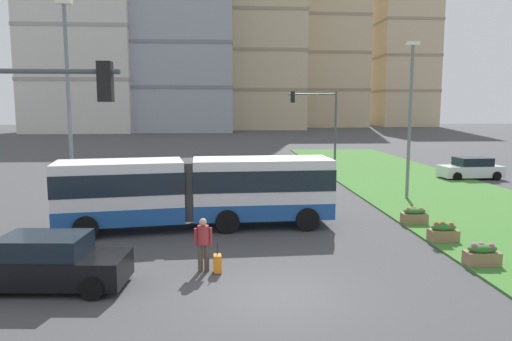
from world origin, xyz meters
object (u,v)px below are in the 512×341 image
Objects in this scene: car_black_sedan at (49,263)px; apartment_tower_westcentre at (181,28)px; flower_planter_1 at (443,232)px; streetlight_left at (69,103)px; flower_planter_0 at (482,254)px; articulated_bus at (197,190)px; apartment_tower_west at (81,7)px; apartment_tower_east at (405,42)px; car_white_van at (471,169)px; flower_planter_2 at (414,215)px; traffic_light_far_right at (321,120)px; rolling_suitcase at (217,263)px; streetlight_median at (410,114)px; pedestrian_crossing at (203,241)px; apartment_tower_centre at (266,16)px; apartment_tower_eastcentre at (332,39)px.

apartment_tower_westcentre is at bearing 92.35° from car_black_sedan.
flower_planter_1 is 0.11× the size of streetlight_left.
streetlight_left is at bearing 153.11° from flower_planter_0.
articulated_bus is 0.24× the size of apartment_tower_west.
car_white_van is at bearing -107.46° from apartment_tower_east.
flower_planter_1 is 118.65m from apartment_tower_east.
articulated_bus is 9.73m from flower_planter_2.
car_white_van is at bearing 41.01° from car_black_sedan.
traffic_light_far_right is 0.13× the size of apartment_tower_west.
rolling_suitcase is (4.87, 0.97, -0.44)m from car_black_sedan.
streetlight_left reaches higher than flower_planter_2.
car_white_van is at bearing 44.21° from streetlight_median.
flower_planter_1 is 0.13× the size of streetlight_median.
flower_planter_1 is (9.16, 2.70, -0.58)m from pedestrian_crossing.
apartment_tower_westcentre reaches higher than flower_planter_0.
apartment_tower_west reaches higher than apartment_tower_westcentre.
rolling_suitcase is 0.02× the size of apartment_tower_centre.
traffic_light_far_right is 0.15× the size of apartment_tower_westcentre.
apartment_tower_west reaches higher than streetlight_median.
pedestrian_crossing is at bearing -111.15° from traffic_light_far_right.
flower_planter_0 is 20.43m from traffic_light_far_right.
apartment_tower_east is at bearing 69.89° from streetlight_median.
car_black_sedan is at bearing -140.66° from streetlight_median.
flower_planter_0 is 0.17× the size of traffic_light_far_right.
traffic_light_far_right is 81.01m from apartment_tower_centre.
streetlight_median is at bearing -76.25° from apartment_tower_westcentre.
apartment_tower_centre is (0.99, 95.28, 25.07)m from flower_planter_1.
pedestrian_crossing is 0.20× the size of streetlight_median.
apartment_tower_west is at bearing -156.83° from apartment_tower_eastcentre.
car_white_van is 11.28m from streetlight_median.
apartment_tower_west is 1.11× the size of apartment_tower_eastcentre.
apartment_tower_east is (38.95, 109.97, 21.59)m from flower_planter_1.
pedestrian_crossing is 16.42m from streetlight_median.
flower_planter_2 is 115.95m from apartment_tower_east.
apartment_tower_centre reaches higher than traffic_light_far_right.
car_black_sedan is 14.13m from flower_planter_1.
streetlight_left is at bearing -100.38° from apartment_tower_centre.
streetlight_median is at bearing -89.39° from apartment_tower_centre.
streetlight_left is at bearing 161.11° from articulated_bus.
car_black_sedan is 4.11× the size of flower_planter_2.
rolling_suitcase is at bearing -146.32° from flower_planter_2.
flower_planter_0 is 121.31m from apartment_tower_east.
pedestrian_crossing is 0.04× the size of apartment_tower_eastcentre.
flower_planter_1 is (-9.44, -16.16, -0.33)m from car_white_van.
pedestrian_crossing is at bearing -84.82° from apartment_tower_westcentre.
flower_planter_0 is 0.02× the size of apartment_tower_eastcentre.
flower_planter_2 is at bearing 33.68° from rolling_suitcase.
rolling_suitcase reaches higher than flower_planter_2.
apartment_tower_westcentre reaches higher than pedestrian_crossing.
apartment_tower_west is at bearing 104.99° from streetlight_left.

